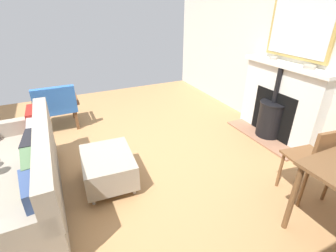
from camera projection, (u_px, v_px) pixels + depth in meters
The scene contains 10 objects.
ground_plane at pixel (107, 165), 3.14m from camera, with size 5.41×5.81×0.01m, color #A87A4C.
wall_left at pixel (283, 42), 3.54m from camera, with size 0.12×5.81×2.70m, color silver.
fireplace at pixel (277, 106), 3.61m from camera, with size 0.51×1.39×1.12m.
mirror_over_mantel at pixel (301, 23), 3.13m from camera, with size 0.04×0.97×0.89m.
mantel_bowl_near at pixel (273, 58), 3.53m from camera, with size 0.11×0.11×0.04m.
mantel_bowl_far at pixel (310, 67), 3.05m from camera, with size 0.15×0.15×0.05m.
sofa at pixel (20, 178), 2.36m from camera, with size 0.86×1.88×0.81m.
ottoman at pixel (108, 166), 2.72m from camera, with size 0.58×0.72×0.38m.
armchair_accent at pixel (56, 104), 3.85m from camera, with size 0.68×0.58×0.75m.
dining_chair_near_fireplace at pixel (317, 158), 2.39m from camera, with size 0.45×0.45×0.85m.
Camera 1 is at (0.37, 2.65, 1.87)m, focal length 26.12 mm.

